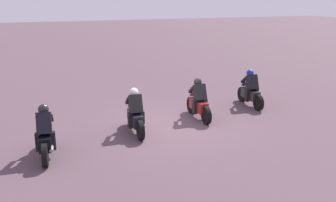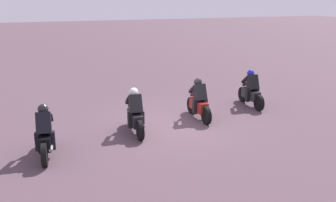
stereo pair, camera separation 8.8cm
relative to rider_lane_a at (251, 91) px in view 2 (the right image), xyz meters
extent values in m
plane|color=#543E47|center=(-1.07, 4.11, -0.62)|extent=(120.00, 120.00, 0.00)
cylinder|color=black|center=(0.70, -0.06, -0.30)|extent=(0.65, 0.20, 0.64)
cylinder|color=black|center=(-0.69, 0.07, -0.30)|extent=(0.65, 0.20, 0.64)
cube|color=#232326|center=(0.00, 0.00, -0.12)|extent=(1.13, 0.42, 0.40)
ellipsoid|color=#232326|center=(0.10, -0.01, 0.18)|extent=(0.51, 0.34, 0.24)
cube|color=red|center=(-0.50, 0.05, -0.10)|extent=(0.07, 0.16, 0.08)
cylinder|color=#A5A5AD|center=(-0.36, -0.13, -0.25)|extent=(0.43, 0.14, 0.10)
cube|color=black|center=(-0.10, 0.01, 0.40)|extent=(0.52, 0.44, 0.66)
sphere|color=#1D26B7|center=(0.12, -0.01, 0.74)|extent=(0.33, 0.33, 0.30)
cube|color=slate|center=(0.50, -0.05, 0.22)|extent=(0.18, 0.27, 0.23)
cube|color=black|center=(-0.10, 0.21, -0.12)|extent=(0.19, 0.16, 0.52)
cube|color=black|center=(-0.13, -0.19, -0.12)|extent=(0.19, 0.16, 0.52)
cube|color=black|center=(0.30, 0.15, 0.42)|extent=(0.39, 0.14, 0.31)
cube|color=black|center=(0.27, -0.20, 0.42)|extent=(0.39, 0.14, 0.31)
cylinder|color=black|center=(-0.02, 2.69, -0.30)|extent=(0.65, 0.17, 0.64)
cylinder|color=black|center=(-1.41, 2.76, -0.30)|extent=(0.65, 0.17, 0.64)
cube|color=maroon|center=(-0.71, 2.73, -0.12)|extent=(1.11, 0.37, 0.40)
ellipsoid|color=maroon|center=(-0.62, 2.72, 0.18)|extent=(0.49, 0.32, 0.24)
cube|color=red|center=(-1.22, 2.75, -0.10)|extent=(0.07, 0.16, 0.08)
cylinder|color=#A5A5AD|center=(-1.07, 2.58, -0.25)|extent=(0.42, 0.12, 0.10)
cube|color=black|center=(-0.81, 2.73, 0.40)|extent=(0.50, 0.42, 0.66)
sphere|color=black|center=(-0.60, 2.72, 0.74)|extent=(0.31, 0.31, 0.30)
cube|color=slate|center=(-0.22, 2.70, 0.22)|extent=(0.17, 0.27, 0.23)
cube|color=black|center=(-0.83, 2.93, -0.12)|extent=(0.19, 0.15, 0.52)
cube|color=black|center=(-0.84, 2.53, -0.12)|extent=(0.19, 0.15, 0.52)
cube|color=black|center=(-0.43, 2.89, 0.42)|extent=(0.39, 0.12, 0.31)
cube|color=black|center=(-0.44, 2.53, 0.42)|extent=(0.39, 0.12, 0.31)
cylinder|color=black|center=(-0.62, 5.30, -0.30)|extent=(0.65, 0.18, 0.64)
cylinder|color=black|center=(-2.02, 5.40, -0.30)|extent=(0.65, 0.18, 0.64)
cube|color=black|center=(-1.32, 5.35, -0.12)|extent=(1.12, 0.39, 0.40)
ellipsoid|color=black|center=(-1.22, 5.34, 0.18)|extent=(0.50, 0.33, 0.24)
cube|color=red|center=(-1.83, 5.38, -0.10)|extent=(0.07, 0.16, 0.08)
cylinder|color=#A5A5AD|center=(-1.68, 5.21, -0.25)|extent=(0.43, 0.13, 0.10)
cube|color=black|center=(-1.42, 5.36, 0.40)|extent=(0.51, 0.43, 0.66)
sphere|color=silver|center=(-1.20, 5.34, 0.74)|extent=(0.32, 0.32, 0.30)
cube|color=#6D825A|center=(-0.82, 5.32, 0.22)|extent=(0.17, 0.27, 0.23)
cube|color=black|center=(-1.43, 5.56, -0.12)|extent=(0.19, 0.15, 0.52)
cube|color=black|center=(-1.45, 5.16, -0.12)|extent=(0.19, 0.15, 0.52)
cube|color=black|center=(-1.03, 5.51, 0.42)|extent=(0.39, 0.13, 0.31)
cube|color=black|center=(-1.05, 5.15, 0.42)|extent=(0.39, 0.13, 0.31)
cylinder|color=black|center=(-1.55, 8.17, -0.30)|extent=(0.65, 0.22, 0.64)
cylinder|color=black|center=(-2.94, 8.35, -0.30)|extent=(0.65, 0.22, 0.64)
cube|color=black|center=(-2.25, 8.26, -0.12)|extent=(1.13, 0.46, 0.40)
ellipsoid|color=black|center=(-2.15, 8.25, 0.18)|extent=(0.51, 0.36, 0.24)
cube|color=red|center=(-2.75, 8.32, -0.10)|extent=(0.08, 0.17, 0.08)
cylinder|color=#A5A5AD|center=(-2.62, 8.14, -0.25)|extent=(0.43, 0.15, 0.10)
cube|color=black|center=(-2.35, 8.27, 0.40)|extent=(0.53, 0.46, 0.66)
sphere|color=black|center=(-2.13, 8.24, 0.74)|extent=(0.34, 0.34, 0.30)
cube|color=#68545A|center=(-1.75, 8.19, 0.22)|extent=(0.19, 0.28, 0.23)
cube|color=black|center=(-2.34, 8.47, -0.12)|extent=(0.20, 0.16, 0.52)
cube|color=black|center=(-2.39, 8.07, -0.12)|extent=(0.20, 0.16, 0.52)
cube|color=black|center=(-1.95, 8.40, 0.42)|extent=(0.39, 0.15, 0.31)
cube|color=black|center=(-1.99, 8.04, 0.42)|extent=(0.39, 0.15, 0.31)
camera|label=1|loc=(-12.75, 8.70, 3.78)|focal=40.29mm
camera|label=2|loc=(-12.79, 8.62, 3.78)|focal=40.29mm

